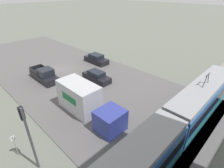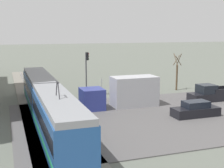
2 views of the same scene
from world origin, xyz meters
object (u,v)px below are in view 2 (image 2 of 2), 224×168
no_parking_sign (102,85)px  box_truck (124,93)px  street_tree (177,74)px  pickup_truck (211,94)px  light_rail_tram (47,102)px  sedan_car_1 (196,110)px  traffic_light_pole (87,68)px

no_parking_sign → box_truck: bearing=-177.8°
no_parking_sign → street_tree: bearing=-93.2°
pickup_truck → light_rail_tram: bearing=94.6°
sedan_car_1 → street_tree: street_tree is taller
street_tree → no_parking_sign: street_tree is taller
box_truck → traffic_light_pole: bearing=20.1°
pickup_truck → street_tree: bearing=2.0°
box_truck → street_tree: (6.53, -10.15, 0.74)m
box_truck → sedan_car_1: (-5.71, -4.93, -0.85)m
traffic_light_pole → street_tree: bearing=-89.7°
traffic_light_pole → street_tree: (0.07, -12.52, -1.23)m
no_parking_sign → light_rail_tram: bearing=139.0°
street_tree → no_parking_sign: 10.49m
sedan_car_1 → no_parking_sign: no_parking_sign is taller
pickup_truck → box_truck: bearing=86.7°
light_rail_tram → no_parking_sign: (9.23, -8.03, -0.44)m
light_rail_tram → street_tree: street_tree is taller
traffic_light_pole → no_parking_sign: bearing=-72.8°
box_truck → sedan_car_1: size_ratio=1.82×
light_rail_tram → pickup_truck: bearing=-85.4°
box_truck → no_parking_sign: (7.12, 0.28, -0.28)m
light_rail_tram → no_parking_sign: 12.24m
pickup_truck → no_parking_sign: no_parking_sign is taller
light_rail_tram → sedan_car_1: 13.75m
light_rail_tram → pickup_truck: 18.79m
sedan_car_1 → street_tree: (12.25, -5.23, 1.59)m
light_rail_tram → pickup_truck: (1.50, -18.71, -0.90)m
box_truck → street_tree: size_ratio=1.64×
box_truck → pickup_truck: size_ratio=1.51×
traffic_light_pole → no_parking_sign: (0.65, -2.09, -2.25)m
traffic_light_pole → pickup_truck: bearing=-119.0°
box_truck → street_tree: street_tree is taller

